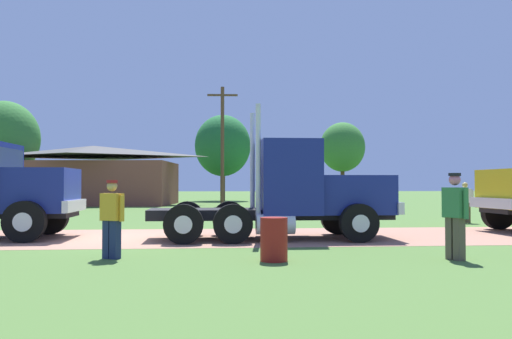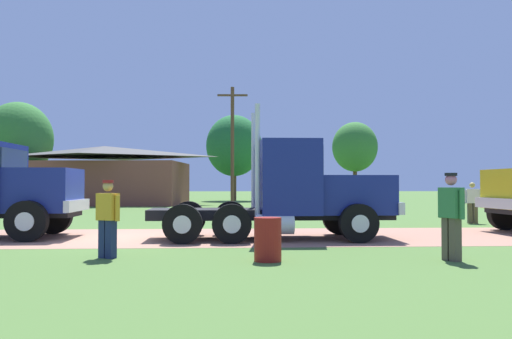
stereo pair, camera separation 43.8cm
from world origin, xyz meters
The scene contains 12 objects.
ground_plane centered at (0.00, 0.00, 0.00)m, with size 200.00×200.00×0.00m, color #46682E.
dirt_track centered at (0.00, 0.00, 0.00)m, with size 120.00×5.55×0.01m, color #A0705A.
truck_foreground_white centered at (5.20, -0.70, 1.26)m, with size 6.79×2.72×3.62m.
visitor_walking_mid centered at (7.66, -5.17, 0.96)m, with size 0.41×0.62×1.74m.
visitor_by_barrel centered at (0.76, -4.41, 0.86)m, with size 0.54×0.44×1.60m.
visitor_far_side centered at (12.69, 4.76, 0.86)m, with size 0.64×0.34×1.59m.
steel_barrel centered at (4.02, -5.04, 0.43)m, with size 0.54×0.54×0.86m, color maroon.
shed_building centered at (-5.96, 25.37, 2.11)m, with size 12.87×8.83×4.38m.
utility_pole_far centered at (3.61, 23.63, 4.55)m, with size 2.20×0.26×8.60m.
tree_left centered at (-13.75, 29.25, 5.19)m, with size 5.47×5.47×8.21m.
tree_mid centered at (3.87, 34.07, 5.05)m, with size 5.11×5.11×7.87m.
tree_right centered at (17.04, 42.13, 5.54)m, with size 4.88×4.88×8.24m.
Camera 2 is at (3.21, -15.73, 1.52)m, focal length 38.08 mm.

